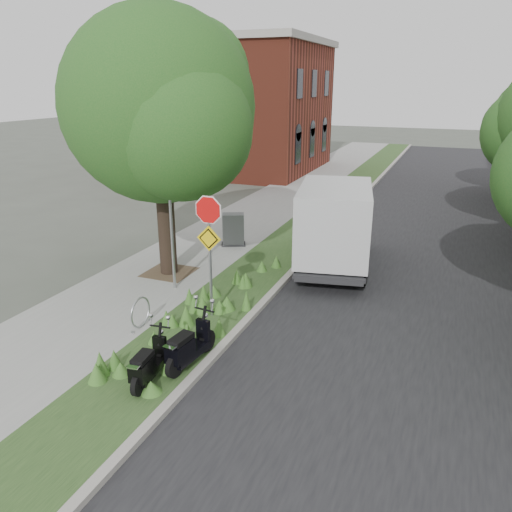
% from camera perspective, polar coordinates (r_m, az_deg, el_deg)
% --- Properties ---
extents(ground, '(120.00, 120.00, 0.00)m').
position_cam_1_polar(ground, '(11.84, -0.23, -9.60)').
color(ground, '#4C5147').
rests_on(ground, ground).
extents(sidewalk_near, '(3.50, 60.00, 0.12)m').
position_cam_1_polar(sidewalk_near, '(21.97, -0.59, 4.38)').
color(sidewalk_near, gray).
rests_on(sidewalk_near, ground).
extents(verge, '(2.00, 60.00, 0.12)m').
position_cam_1_polar(verge, '(21.10, 6.33, 3.63)').
color(verge, '#23411B').
rests_on(verge, ground).
extents(kerb_near, '(0.20, 60.00, 0.13)m').
position_cam_1_polar(kerb_near, '(20.86, 8.98, 3.34)').
color(kerb_near, '#9E9991').
rests_on(kerb_near, ground).
extents(road, '(7.00, 60.00, 0.01)m').
position_cam_1_polar(road, '(20.42, 18.55, 2.03)').
color(road, black).
rests_on(road, ground).
extents(street_tree_main, '(6.21, 5.54, 7.66)m').
position_cam_1_polar(street_tree_main, '(14.83, -11.09, 15.42)').
color(street_tree_main, black).
rests_on(street_tree_main, ground).
extents(bare_post, '(0.08, 0.08, 4.00)m').
position_cam_1_polar(bare_post, '(13.91, -9.68, 4.03)').
color(bare_post, '#A5A8AD').
rests_on(bare_post, ground).
extents(bike_hoop, '(0.06, 0.78, 0.77)m').
position_cam_1_polar(bike_hoop, '(12.33, -13.08, -6.30)').
color(bike_hoop, '#A5A8AD').
rests_on(bike_hoop, ground).
extents(sign_assembly, '(0.94, 0.08, 3.22)m').
position_cam_1_polar(sign_assembly, '(11.98, -5.39, 2.75)').
color(sign_assembly, '#A5A8AD').
rests_on(sign_assembly, ground).
extents(brick_building, '(9.40, 10.40, 8.30)m').
position_cam_1_polar(brick_building, '(34.36, -1.01, 16.80)').
color(brick_building, maroon).
rests_on(brick_building, ground).
extents(scooter_near, '(0.42, 1.52, 0.72)m').
position_cam_1_polar(scooter_near, '(10.13, -12.36, -12.42)').
color(scooter_near, black).
rests_on(scooter_near, ground).
extents(scooter_far, '(0.45, 1.66, 0.79)m').
position_cam_1_polar(scooter_far, '(10.51, -7.99, -10.69)').
color(scooter_far, black).
rests_on(scooter_far, ground).
extents(box_truck, '(2.96, 5.47, 2.35)m').
position_cam_1_polar(box_truck, '(16.03, 8.97, 3.91)').
color(box_truck, '#262628').
rests_on(box_truck, ground).
extents(utility_cabinet, '(1.02, 0.88, 1.15)m').
position_cam_1_polar(utility_cabinet, '(17.99, -2.61, 2.99)').
color(utility_cabinet, '#262628').
rests_on(utility_cabinet, ground).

